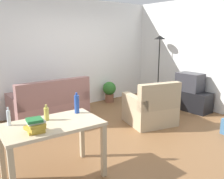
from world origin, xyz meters
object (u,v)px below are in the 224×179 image
armchair (151,109)px  bottle_clear (9,118)px  couch (50,106)px  potted_plant (109,90)px  desk (52,132)px  torchiere_lamp (159,50)px  tv (190,82)px  tv_stand (189,100)px  bottle_squat (46,114)px  bottle_blue (77,104)px  book_stack (35,126)px

armchair → bottle_clear: bearing=21.6°
couch → potted_plant: (1.88, 0.31, 0.02)m
armchair → desk: bearing=28.5°
torchiere_lamp → tv: bearing=-89.8°
torchiere_lamp → tv_stand: bearing=-90.0°
couch → desk: 2.34m
couch → desk: couch is taller
torchiere_lamp → bottle_clear: bearing=-161.6°
bottle_squat → tv: bearing=7.8°
bottle_clear → bottle_blue: (0.88, -0.09, 0.03)m
book_stack → tv_stand: bearing=11.3°
couch → book_stack: same height
armchair → bottle_clear: size_ratio=4.75×
bottle_squat → book_stack: size_ratio=0.94×
tv → armchair: (-1.48, -0.11, -0.38)m
desk → potted_plant: (2.78, 2.44, -0.32)m
armchair → bottle_blue: (-1.99, -0.42, 0.57)m
couch → bottle_clear: bearing=54.6°
armchair → bottle_clear: bottle_clear is taller
tv_stand → tv: tv is taller
bottle_clear → book_stack: bottle_clear is taller
tv_stand → bottle_clear: (-4.35, -0.43, 0.62)m
desk → potted_plant: size_ratio=2.19×
couch → tv_stand: bearing=154.4°
armchair → tv: bearing=-160.7°
torchiere_lamp → bottle_blue: 3.83m
tv_stand → torchiere_lamp: bearing=0.0°
potted_plant → armchair: armchair is taller
armchair → torchiere_lamp: bearing=-127.7°
torchiere_lamp → book_stack: bearing=-156.1°
bottle_blue → book_stack: 0.78m
couch → bottle_blue: 2.10m
bottle_squat → bottle_blue: size_ratio=0.70×
desk → armchair: (2.44, 0.58, -0.33)m
bottle_clear → couch: bearing=54.6°
bottle_clear → book_stack: size_ratio=1.04×
desk → bottle_clear: 0.54m
tv_stand → book_stack: size_ratio=5.00×
couch → bottle_blue: bottle_blue is taller
tv_stand → bottle_blue: (-3.47, -0.52, 0.65)m
tv_stand → torchiere_lamp: torchiere_lamp is taller
potted_plant → couch: bearing=-170.6°
tv_stand → potted_plant: size_ratio=1.93×
tv → bottle_clear: (-4.35, -0.43, 0.16)m
tv → potted_plant: bearing=33.1°
desk → bottle_squat: size_ratio=6.05×
couch → potted_plant: 1.90m
couch → bottle_squat: bottle_squat is taller
torchiere_lamp → desk: size_ratio=1.45×
torchiere_lamp → book_stack: (-4.18, -1.85, -0.57)m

